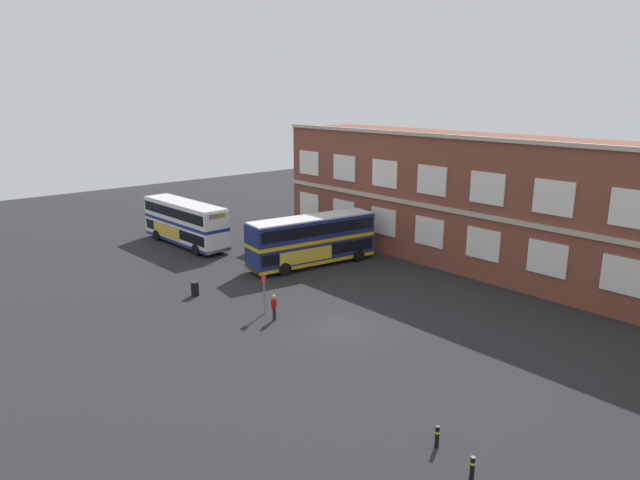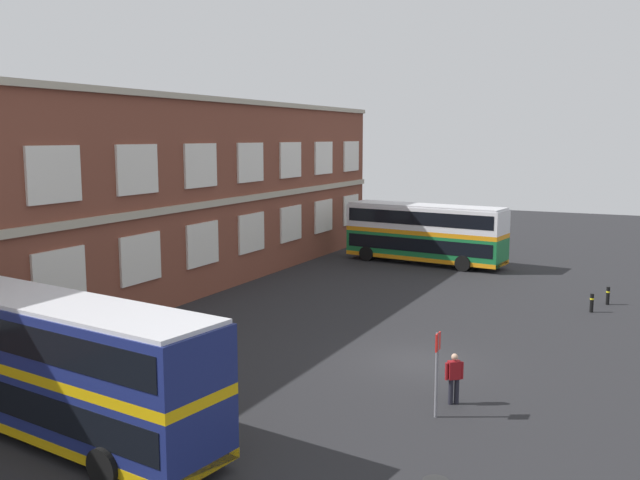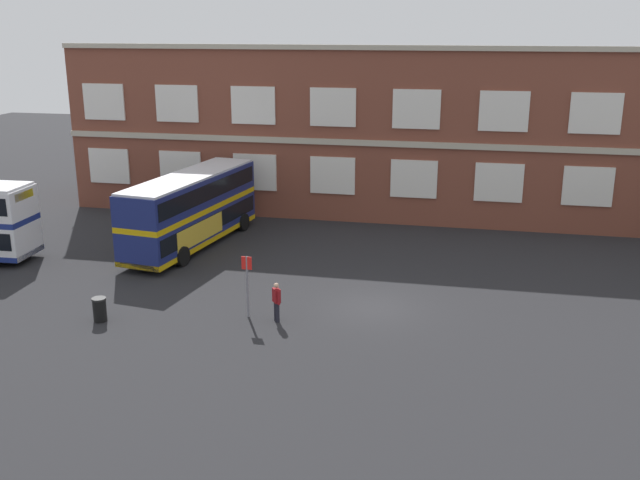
{
  "view_description": "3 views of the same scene",
  "coord_description": "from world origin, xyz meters",
  "views": [
    {
      "loc": [
        23.29,
        -22.12,
        13.95
      ],
      "look_at": [
        -5.3,
        2.82,
        4.03
      ],
      "focal_mm": 31.91,
      "sensor_mm": 36.0,
      "label": 1
    },
    {
      "loc": [
        -25.52,
        -8.0,
        8.64
      ],
      "look_at": [
        -0.15,
        4.22,
        4.53
      ],
      "focal_mm": 39.67,
      "sensor_mm": 36.0,
      "label": 2
    },
    {
      "loc": [
        3.95,
        -29.69,
        12.03
      ],
      "look_at": [
        -3.01,
        2.89,
        2.08
      ],
      "focal_mm": 40.81,
      "sensor_mm": 36.0,
      "label": 3
    }
  ],
  "objects": [
    {
      "name": "safety_bollard_west",
      "position": [
        13.3,
        -5.92,
        0.49
      ],
      "size": [
        0.19,
        0.19,
        0.95
      ],
      "color": "black",
      "rests_on": "ground"
    },
    {
      "name": "double_decker_middle",
      "position": [
        -11.22,
        7.09,
        2.15
      ],
      "size": [
        4.09,
        11.25,
        4.07
      ],
      "color": "navy",
      "rests_on": "ground"
    },
    {
      "name": "brick_terminal_building",
      "position": [
        2.99,
        17.98,
        5.26
      ],
      "size": [
        50.39,
        8.19,
        10.82
      ],
      "color": "brown",
      "rests_on": "ground"
    },
    {
      "name": "ground_plane",
      "position": [
        0.0,
        2.0,
        0.0
      ],
      "size": [
        120.0,
        120.0,
        0.0
      ],
      "primitive_type": "plane",
      "color": "#232326"
    },
    {
      "name": "safety_bollard_east",
      "position": [
        11.21,
        -5.31,
        0.49
      ],
      "size": [
        0.19,
        0.19,
        0.95
      ],
      "color": "black",
      "rests_on": "ground"
    },
    {
      "name": "double_decker_far",
      "position": [
        20.79,
        6.32,
        2.15
      ],
      "size": [
        3.95,
        11.24,
        4.07
      ],
      "color": "#197038",
      "rests_on": "ground"
    },
    {
      "name": "waiting_passenger",
      "position": [
        -3.75,
        -2.36,
        0.93
      ],
      "size": [
        0.47,
        0.57,
        1.7
      ],
      "color": "black",
      "rests_on": "ground"
    },
    {
      "name": "bus_stand_flag",
      "position": [
        -5.07,
        -2.15,
        1.64
      ],
      "size": [
        0.44,
        0.1,
        2.7
      ],
      "color": "slate",
      "rests_on": "ground"
    }
  ]
}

